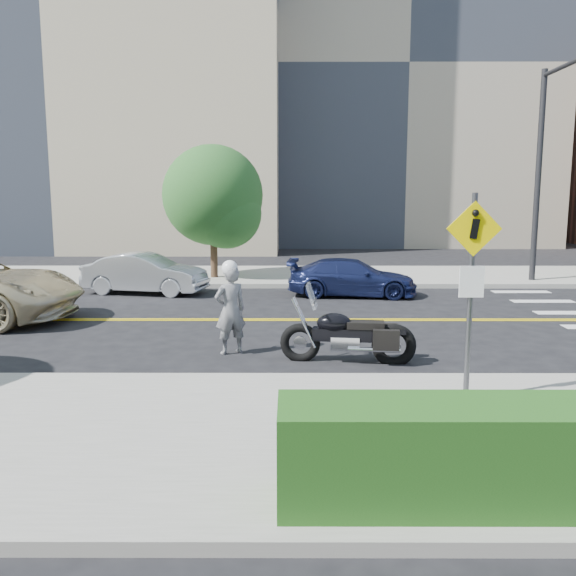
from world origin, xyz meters
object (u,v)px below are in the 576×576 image
at_px(parked_car_silver, 145,274).
at_px(motorcyclist, 230,307).
at_px(motorcycle, 348,323).
at_px(parked_car_blue, 352,278).
at_px(pedestrian_sign, 471,277).

bearing_deg(parked_car_silver, motorcyclist, -143.38).
bearing_deg(motorcycle, parked_car_silver, 132.12).
distance_m(motorcycle, parked_car_silver, 9.60).
xyz_separation_m(motorcyclist, parked_car_silver, (-3.36, 7.17, -0.29)).
bearing_deg(parked_car_blue, parked_car_silver, 91.55).
bearing_deg(pedestrian_sign, parked_car_silver, 124.60).
bearing_deg(motorcyclist, pedestrian_sign, 113.44).
bearing_deg(parked_car_silver, pedestrian_sign, -133.89).
distance_m(parked_car_silver, parked_car_blue, 6.45).
bearing_deg(motorcyclist, parked_car_blue, -141.16).
height_order(motorcyclist, parked_car_silver, motorcyclist).
relative_size(parked_car_silver, parked_car_blue, 0.98).
bearing_deg(pedestrian_sign, motorcyclist, 140.11).
bearing_deg(motorcycle, parked_car_blue, 89.99).
bearing_deg(parked_car_silver, motorcycle, -132.68).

